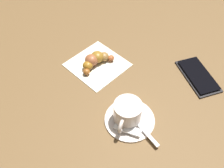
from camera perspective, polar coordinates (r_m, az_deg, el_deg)
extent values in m
plane|color=brown|center=(0.69, 1.10, -1.36)|extent=(1.80, 1.80, 0.00)
cylinder|color=silver|center=(0.63, 4.10, -8.13)|extent=(0.13, 0.13, 0.01)
cylinder|color=silver|center=(0.60, 3.62, -6.40)|extent=(0.07, 0.07, 0.05)
cylinder|color=#3F2110|center=(0.59, 3.68, -5.66)|extent=(0.06, 0.06, 0.00)
torus|color=silver|center=(0.58, 2.25, -9.52)|extent=(0.03, 0.04, 0.04)
cube|color=silver|center=(0.61, 7.10, -10.27)|extent=(0.11, 0.01, 0.00)
ellipsoid|color=silver|center=(0.64, 3.03, -5.72)|extent=(0.03, 0.02, 0.01)
cube|color=white|center=(0.61, 3.63, -10.43)|extent=(0.07, 0.06, 0.01)
cube|color=silver|center=(0.75, -3.41, 4.53)|extent=(0.18, 0.18, 0.00)
ellipsoid|color=#A15229|center=(0.76, -0.24, 6.03)|extent=(0.03, 0.03, 0.02)
ellipsoid|color=olive|center=(0.76, -1.86, 6.37)|extent=(0.04, 0.04, 0.03)
ellipsoid|color=olive|center=(0.75, -3.44, 6.27)|extent=(0.04, 0.04, 0.03)
ellipsoid|color=#985431|center=(0.74, -4.76, 5.55)|extent=(0.05, 0.05, 0.03)
ellipsoid|color=#9A671C|center=(0.73, -5.63, 4.29)|extent=(0.04, 0.04, 0.03)
ellipsoid|color=brown|center=(0.72, -5.92, 2.85)|extent=(0.03, 0.03, 0.02)
cube|color=black|center=(0.76, 19.30, 1.81)|extent=(0.16, 0.11, 0.01)
cube|color=black|center=(0.76, 19.41, 2.09)|extent=(0.15, 0.10, 0.00)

